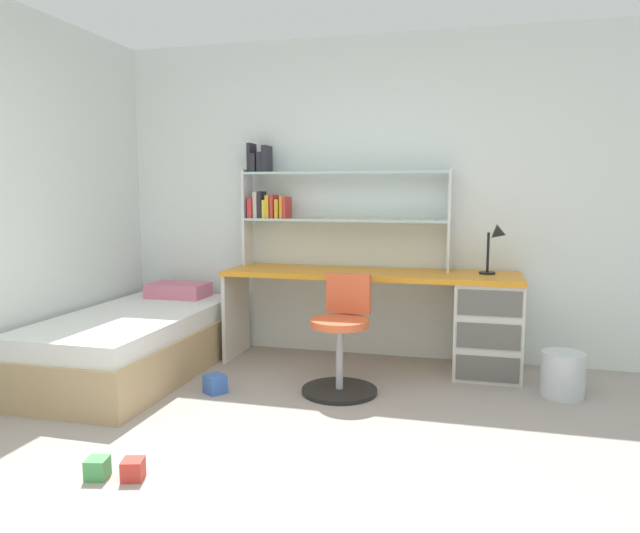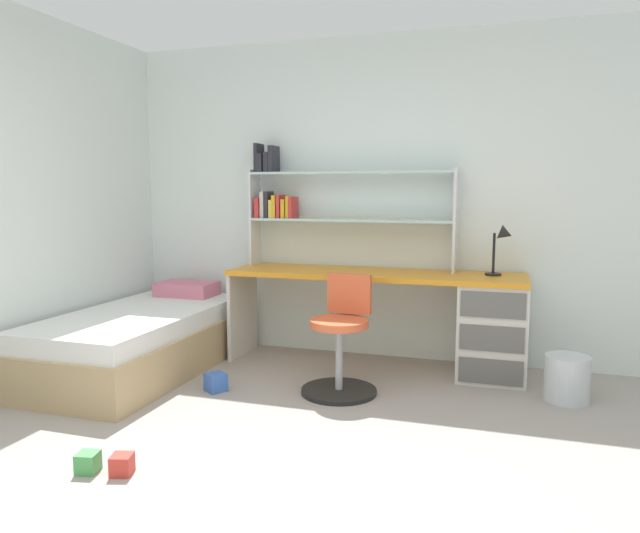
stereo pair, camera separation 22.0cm
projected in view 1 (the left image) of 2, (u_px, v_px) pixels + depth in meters
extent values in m
cube|color=#9E938C|center=(279.00, 523.00, 2.49)|extent=(5.46, 6.31, 0.02)
cube|color=silver|center=(381.00, 199.00, 4.90)|extent=(5.46, 0.06, 2.63)
cube|color=orange|center=(370.00, 274.00, 4.64)|extent=(2.30, 0.59, 0.04)
cube|color=beige|center=(488.00, 327.00, 4.47)|extent=(0.49, 0.56, 0.71)
cube|color=beige|center=(236.00, 314.00, 4.97)|extent=(0.03, 0.53, 0.71)
cube|color=#5E5B57|center=(487.00, 369.00, 4.22)|extent=(0.44, 0.01, 0.18)
cube|color=#5E5B57|center=(488.00, 336.00, 4.19)|extent=(0.44, 0.01, 0.18)
cube|color=#5E5B57|center=(490.00, 303.00, 4.16)|extent=(0.44, 0.01, 0.18)
cube|color=silver|center=(248.00, 218.00, 5.03)|extent=(0.02, 0.22, 0.80)
cube|color=silver|center=(450.00, 220.00, 4.61)|extent=(0.02, 0.22, 0.80)
cube|color=silver|center=(344.00, 220.00, 4.82)|extent=(1.66, 0.22, 0.02)
cube|color=silver|center=(344.00, 173.00, 4.78)|extent=(1.66, 0.22, 0.02)
cube|color=red|center=(253.00, 208.00, 5.01)|extent=(0.04, 0.17, 0.17)
cube|color=beige|center=(257.00, 205.00, 5.00)|extent=(0.03, 0.13, 0.22)
cube|color=#26262D|center=(262.00, 205.00, 4.99)|extent=(0.03, 0.15, 0.22)
cube|color=yellow|center=(266.00, 209.00, 4.98)|extent=(0.03, 0.15, 0.15)
cube|color=gold|center=(270.00, 207.00, 4.97)|extent=(0.03, 0.16, 0.19)
cube|color=red|center=(274.00, 207.00, 4.96)|extent=(0.03, 0.17, 0.19)
cube|color=gold|center=(279.00, 209.00, 4.95)|extent=(0.03, 0.15, 0.16)
cube|color=gold|center=(283.00, 207.00, 4.94)|extent=(0.02, 0.14, 0.18)
cube|color=red|center=(287.00, 208.00, 4.93)|extent=(0.02, 0.18, 0.17)
cube|color=#26262D|center=(252.00, 158.00, 4.96)|extent=(0.03, 0.16, 0.24)
cube|color=#26262D|center=(256.00, 163.00, 4.95)|extent=(0.04, 0.20, 0.15)
cube|color=#26262D|center=(262.00, 162.00, 4.94)|extent=(0.04, 0.17, 0.16)
cube|color=#26262D|center=(267.00, 159.00, 4.93)|extent=(0.04, 0.18, 0.22)
cylinder|color=black|center=(487.00, 273.00, 4.49)|extent=(0.12, 0.12, 0.02)
cylinder|color=black|center=(488.00, 252.00, 4.47)|extent=(0.02, 0.02, 0.30)
cone|color=black|center=(500.00, 233.00, 4.39)|extent=(0.12, 0.11, 0.13)
cylinder|color=black|center=(339.00, 391.00, 4.07)|extent=(0.52, 0.52, 0.03)
cylinder|color=#A5A8AD|center=(340.00, 360.00, 4.04)|extent=(0.05, 0.05, 0.47)
cylinder|color=#D85933|center=(340.00, 323.00, 4.01)|extent=(0.40, 0.40, 0.05)
cube|color=#D85933|center=(348.00, 293.00, 4.16)|extent=(0.32, 0.08, 0.28)
cube|color=tan|center=(134.00, 352.00, 4.50)|extent=(0.98, 1.93, 0.33)
cube|color=white|center=(133.00, 322.00, 4.47)|extent=(0.92, 1.87, 0.14)
cube|color=#D8728C|center=(178.00, 290.00, 5.14)|extent=(0.50, 0.32, 0.12)
cylinder|color=silver|center=(563.00, 374.00, 3.99)|extent=(0.29, 0.29, 0.30)
cube|color=red|center=(133.00, 469.00, 2.84)|extent=(0.12, 0.12, 0.10)
cube|color=#3860B7|center=(215.00, 384.00, 4.06)|extent=(0.18, 0.18, 0.13)
cube|color=#479E51|center=(97.00, 468.00, 2.85)|extent=(0.12, 0.12, 0.10)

